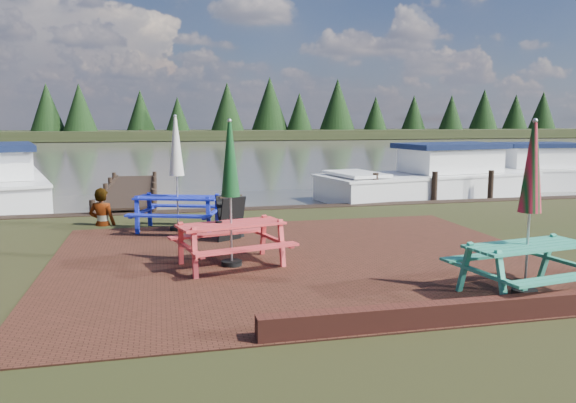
# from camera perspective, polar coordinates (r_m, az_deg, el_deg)

# --- Properties ---
(ground) EXTENTS (120.00, 120.00, 0.00)m
(ground) POSITION_cam_1_polar(r_m,az_deg,el_deg) (9.40, 3.13, -7.38)
(ground) COLOR black
(ground) RESTS_ON ground
(paving) EXTENTS (9.00, 7.50, 0.02)m
(paving) POSITION_cam_1_polar(r_m,az_deg,el_deg) (10.33, 1.58, -5.86)
(paving) COLOR #3D1D13
(paving) RESTS_ON ground
(brick_wall) EXTENTS (6.21, 1.79, 0.30)m
(brick_wall) POSITION_cam_1_polar(r_m,az_deg,el_deg) (8.18, 22.92, -9.36)
(brick_wall) COLOR #4C1E16
(brick_wall) RESTS_ON ground
(water) EXTENTS (120.00, 60.00, 0.02)m
(water) POSITION_cam_1_polar(r_m,az_deg,el_deg) (45.83, -9.90, 5.06)
(water) COLOR #4E4A43
(water) RESTS_ON ground
(far_treeline) EXTENTS (120.00, 10.00, 8.10)m
(far_treeline) POSITION_cam_1_polar(r_m,az_deg,el_deg) (74.73, -11.24, 8.78)
(far_treeline) COLOR black
(far_treeline) RESTS_ON ground
(picnic_table_teal) EXTENTS (2.05, 1.88, 2.53)m
(picnic_table_teal) POSITION_cam_1_polar(r_m,az_deg,el_deg) (8.75, 23.19, -3.27)
(picnic_table_teal) COLOR teal
(picnic_table_teal) RESTS_ON ground
(picnic_table_red) EXTENTS (2.16, 2.02, 2.52)m
(picnic_table_red) POSITION_cam_1_polar(r_m,az_deg,el_deg) (9.72, -5.82, -1.53)
(picnic_table_red) COLOR red
(picnic_table_red) RESTS_ON ground
(picnic_table_blue) EXTENTS (2.33, 2.20, 2.62)m
(picnic_table_blue) POSITION_cam_1_polar(r_m,az_deg,el_deg) (13.02, -11.18, 1.01)
(picnic_table_blue) COLOR #1723AD
(picnic_table_blue) RESTS_ON ground
(chalkboard) EXTENTS (0.63, 0.81, 0.95)m
(chalkboard) POSITION_cam_1_polar(r_m,az_deg,el_deg) (11.89, -5.83, -1.64)
(chalkboard) COLOR black
(chalkboard) RESTS_ON ground
(jetty) EXTENTS (1.76, 9.08, 1.00)m
(jetty) POSITION_cam_1_polar(r_m,az_deg,el_deg) (20.13, -15.70, 1.12)
(jetty) COLOR black
(jetty) RESTS_ON ground
(boat_jetty) EXTENTS (4.41, 7.90, 2.17)m
(boat_jetty) POSITION_cam_1_polar(r_m,az_deg,el_deg) (20.44, -27.25, 1.54)
(boat_jetty) COLOR white
(boat_jetty) RESTS_ON ground
(boat_near) EXTENTS (8.07, 3.99, 2.09)m
(boat_near) POSITION_cam_1_polar(r_m,az_deg,el_deg) (20.10, 14.46, 2.04)
(boat_near) COLOR white
(boat_near) RESTS_ON ground
(boat_far) EXTENTS (6.60, 2.88, 2.00)m
(boat_far) POSITION_cam_1_polar(r_m,az_deg,el_deg) (23.84, 22.71, 2.55)
(boat_far) COLOR white
(boat_far) RESTS_ON ground
(person) EXTENTS (0.76, 0.63, 1.80)m
(person) POSITION_cam_1_polar(r_m,az_deg,el_deg) (14.18, -18.49, 1.26)
(person) COLOR gray
(person) RESTS_ON ground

